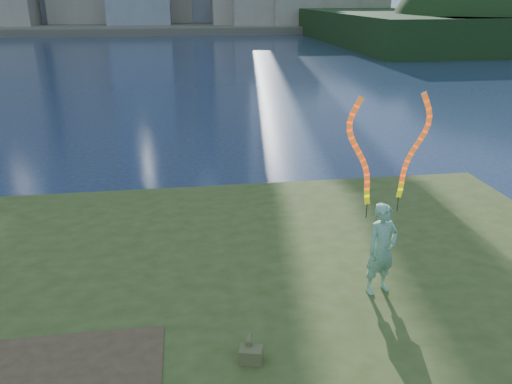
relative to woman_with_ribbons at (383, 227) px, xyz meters
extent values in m
plane|color=#1B2843|center=(-3.59, 1.12, -2.19)|extent=(320.00, 320.00, 0.00)
cube|color=#364518|center=(-3.59, -1.38, -2.04)|extent=(20.00, 18.00, 0.30)
cube|color=#364518|center=(-3.59, -1.08, -1.79)|extent=(17.00, 15.00, 0.30)
cube|color=#364518|center=(-3.59, -0.88, -1.54)|extent=(14.00, 12.00, 0.30)
cube|color=#4E4939|center=(-3.59, 96.12, -1.59)|extent=(320.00, 40.00, 1.20)
imported|color=#156732|center=(0.00, -0.03, -0.46)|extent=(0.79, 0.64, 1.87)
cylinder|color=black|center=(-0.37, -0.02, 0.37)|extent=(0.02, 0.02, 0.30)
cylinder|color=black|center=(0.34, 0.22, 0.37)|extent=(0.02, 0.02, 0.30)
cube|color=brown|center=(-2.78, -1.72, -1.26)|extent=(0.41, 0.32, 0.26)
cylinder|color=brown|center=(-2.78, -1.54, -1.09)|extent=(0.14, 0.26, 0.09)
camera|label=1|loc=(-3.62, -8.11, 4.13)|focal=35.00mm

